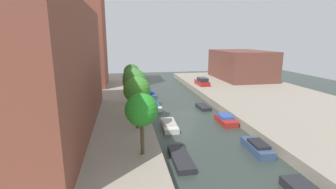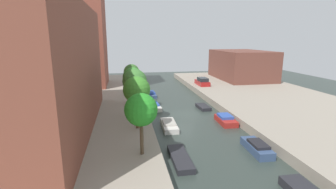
{
  "view_description": "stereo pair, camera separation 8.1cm",
  "coord_description": "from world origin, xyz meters",
  "px_view_note": "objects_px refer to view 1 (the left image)",
  "views": [
    {
      "loc": [
        -7.78,
        -30.56,
        9.91
      ],
      "look_at": [
        -1.24,
        5.71,
        1.5
      ],
      "focal_mm": 26.54,
      "sensor_mm": 36.0,
      "label": 1
    },
    {
      "loc": [
        -7.7,
        -30.57,
        9.91
      ],
      "look_at": [
        -1.24,
        5.71,
        1.5
      ],
      "focal_mm": 26.54,
      "sensor_mm": 36.0,
      "label": 2
    }
  ],
  "objects_px": {
    "street_tree_0": "(142,110)",
    "street_tree_4": "(131,72)",
    "moored_boat_right_3": "(203,107)",
    "street_tree_3": "(133,78)",
    "apartment_block_near": "(21,70)",
    "apartment_tower_far": "(77,31)",
    "moored_boat_left_3": "(154,106)",
    "moored_boat_right_2": "(226,120)",
    "parked_car": "(202,82)",
    "moored_boat_left_2": "(169,125)",
    "low_block_right": "(241,65)",
    "street_tree_1": "(137,90)",
    "moored_boat_left_4": "(151,94)",
    "street_tree_2": "(135,82)",
    "moored_boat_left_1": "(181,158)",
    "moored_boat_right_1": "(257,147)"
  },
  "relations": [
    {
      "from": "apartment_tower_far",
      "to": "street_tree_1",
      "type": "relative_size",
      "value": 3.83
    },
    {
      "from": "moored_boat_left_3",
      "to": "moored_boat_right_3",
      "type": "distance_m",
      "value": 7.12
    },
    {
      "from": "street_tree_3",
      "to": "moored_boat_left_1",
      "type": "bearing_deg",
      "value": -78.5
    },
    {
      "from": "parked_car",
      "to": "moored_boat_right_1",
      "type": "distance_m",
      "value": 27.02
    },
    {
      "from": "street_tree_1",
      "to": "street_tree_3",
      "type": "bearing_deg",
      "value": 90.0
    },
    {
      "from": "low_block_right",
      "to": "street_tree_4",
      "type": "distance_m",
      "value": 27.48
    },
    {
      "from": "street_tree_3",
      "to": "moored_boat_right_1",
      "type": "height_order",
      "value": "street_tree_3"
    },
    {
      "from": "moored_boat_left_3",
      "to": "moored_boat_right_2",
      "type": "xyz_separation_m",
      "value": [
        7.69,
        -7.73,
        0.07
      ]
    },
    {
      "from": "street_tree_0",
      "to": "street_tree_4",
      "type": "xyz_separation_m",
      "value": [
        0.0,
        21.01,
        0.08
      ]
    },
    {
      "from": "parked_car",
      "to": "moored_boat_left_2",
      "type": "xyz_separation_m",
      "value": [
        -10.12,
        -19.5,
        -1.27
      ]
    },
    {
      "from": "moored_boat_left_4",
      "to": "moored_boat_right_1",
      "type": "height_order",
      "value": "moored_boat_right_1"
    },
    {
      "from": "parked_car",
      "to": "moored_boat_left_2",
      "type": "distance_m",
      "value": 22.01
    },
    {
      "from": "apartment_block_near",
      "to": "moored_boat_right_3",
      "type": "bearing_deg",
      "value": 22.32
    },
    {
      "from": "apartment_block_near",
      "to": "street_tree_2",
      "type": "height_order",
      "value": "apartment_block_near"
    },
    {
      "from": "low_block_right",
      "to": "parked_car",
      "type": "xyz_separation_m",
      "value": [
        -10.82,
        -5.92,
        -2.49
      ]
    },
    {
      "from": "moored_boat_left_4",
      "to": "moored_boat_right_2",
      "type": "bearing_deg",
      "value": -64.96
    },
    {
      "from": "apartment_block_near",
      "to": "moored_boat_left_4",
      "type": "distance_m",
      "value": 23.2
    },
    {
      "from": "street_tree_4",
      "to": "moored_boat_right_3",
      "type": "distance_m",
      "value": 12.46
    },
    {
      "from": "moored_boat_right_2",
      "to": "moored_boat_right_3",
      "type": "height_order",
      "value": "moored_boat_right_2"
    },
    {
      "from": "street_tree_0",
      "to": "moored_boat_right_3",
      "type": "height_order",
      "value": "street_tree_0"
    },
    {
      "from": "street_tree_0",
      "to": "moored_boat_right_2",
      "type": "height_order",
      "value": "street_tree_0"
    },
    {
      "from": "moored_boat_left_1",
      "to": "street_tree_3",
      "type": "bearing_deg",
      "value": 101.5
    },
    {
      "from": "street_tree_2",
      "to": "moored_boat_right_1",
      "type": "height_order",
      "value": "street_tree_2"
    },
    {
      "from": "street_tree_4",
      "to": "street_tree_0",
      "type": "bearing_deg",
      "value": -90.0
    },
    {
      "from": "apartment_block_near",
      "to": "street_tree_1",
      "type": "bearing_deg",
      "value": -3.22
    },
    {
      "from": "street_tree_1",
      "to": "parked_car",
      "type": "bearing_deg",
      "value": 57.48
    },
    {
      "from": "moored_boat_right_1",
      "to": "moored_boat_left_3",
      "type": "bearing_deg",
      "value": 115.5
    },
    {
      "from": "apartment_block_near",
      "to": "moored_boat_right_3",
      "type": "height_order",
      "value": "apartment_block_near"
    },
    {
      "from": "street_tree_2",
      "to": "moored_boat_left_2",
      "type": "xyz_separation_m",
      "value": [
        3.61,
        -2.04,
        -4.74
      ]
    },
    {
      "from": "street_tree_2",
      "to": "moored_boat_left_1",
      "type": "height_order",
      "value": "street_tree_2"
    },
    {
      "from": "street_tree_0",
      "to": "low_block_right",
      "type": "bearing_deg",
      "value": 53.62
    },
    {
      "from": "apartment_block_near",
      "to": "apartment_tower_far",
      "type": "distance_m",
      "value": 25.14
    },
    {
      "from": "street_tree_0",
      "to": "moored_boat_left_3",
      "type": "distance_m",
      "value": 16.9
    },
    {
      "from": "street_tree_1",
      "to": "moored_boat_left_1",
      "type": "bearing_deg",
      "value": -61.28
    },
    {
      "from": "street_tree_4",
      "to": "moored_boat_right_2",
      "type": "height_order",
      "value": "street_tree_4"
    },
    {
      "from": "moored_boat_left_2",
      "to": "moored_boat_right_2",
      "type": "bearing_deg",
      "value": 3.81
    },
    {
      "from": "apartment_block_near",
      "to": "moored_boat_left_1",
      "type": "bearing_deg",
      "value": -24.87
    },
    {
      "from": "street_tree_3",
      "to": "street_tree_1",
      "type": "bearing_deg",
      "value": -90.0
    },
    {
      "from": "moored_boat_left_2",
      "to": "moored_boat_right_1",
      "type": "height_order",
      "value": "moored_boat_right_1"
    },
    {
      "from": "street_tree_1",
      "to": "moored_boat_right_1",
      "type": "bearing_deg",
      "value": -27.07
    },
    {
      "from": "street_tree_3",
      "to": "street_tree_4",
      "type": "height_order",
      "value": "street_tree_3"
    },
    {
      "from": "moored_boat_left_3",
      "to": "moored_boat_left_2",
      "type": "bearing_deg",
      "value": -84.76
    },
    {
      "from": "parked_car",
      "to": "moored_boat_left_4",
      "type": "bearing_deg",
      "value": -161.33
    },
    {
      "from": "low_block_right",
      "to": "moored_boat_left_2",
      "type": "height_order",
      "value": "low_block_right"
    },
    {
      "from": "street_tree_0",
      "to": "moored_boat_right_1",
      "type": "xyz_separation_m",
      "value": [
        10.24,
        0.64,
        -4.17
      ]
    },
    {
      "from": "apartment_block_near",
      "to": "low_block_right",
      "type": "bearing_deg",
      "value": 37.51
    },
    {
      "from": "street_tree_1",
      "to": "street_tree_2",
      "type": "height_order",
      "value": "street_tree_2"
    },
    {
      "from": "parked_car",
      "to": "moored_boat_right_2",
      "type": "relative_size",
      "value": 1.2
    },
    {
      "from": "low_block_right",
      "to": "moored_boat_left_4",
      "type": "xyz_separation_m",
      "value": [
        -21.25,
        -9.44,
        -3.77
      ]
    },
    {
      "from": "moored_boat_right_3",
      "to": "apartment_block_near",
      "type": "bearing_deg",
      "value": -157.68
    }
  ]
}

